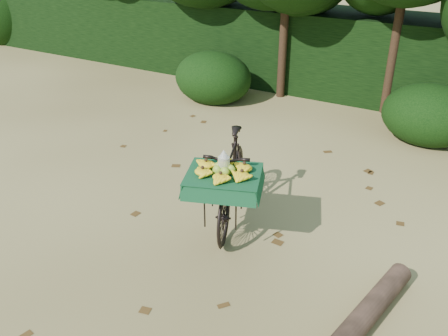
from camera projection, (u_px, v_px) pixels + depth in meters
The scene contains 6 objects.
ground at pixel (240, 237), 6.00m from camera, with size 80.00×80.00×0.00m, color tan.
vendor_bicycle at pixel (231, 179), 6.10m from camera, with size 1.32×2.06×1.19m.
hedge_backdrop at pixel (376, 57), 10.43m from camera, with size 26.00×1.80×1.80m, color black.
tree_row at pixel (342, 8), 9.59m from camera, with size 14.50×2.00×4.00m, color black, non-canonical shape.
bush_clumps at pixel (373, 108), 8.88m from camera, with size 8.80×1.70×0.90m, color black, non-canonical shape.
leaf_litter at pixel (263, 213), 6.50m from camera, with size 7.00×7.30×0.01m, color #4C3214, non-canonical shape.
Camera 1 is at (2.28, -4.36, 3.55)m, focal length 38.00 mm.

